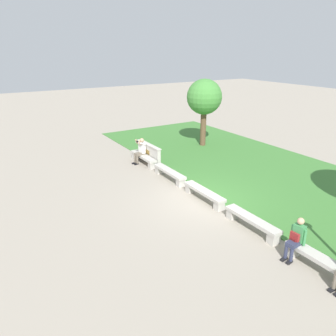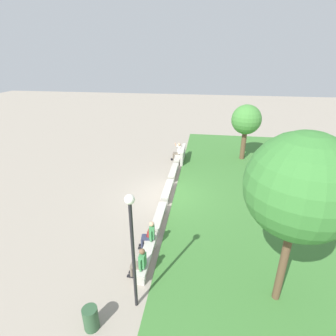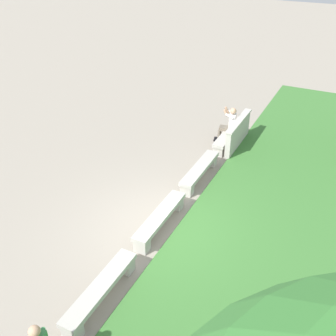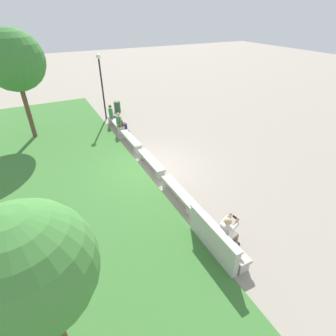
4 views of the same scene
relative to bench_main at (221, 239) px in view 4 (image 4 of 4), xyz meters
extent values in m
plane|color=gray|center=(5.26, 0.00, -0.31)|extent=(80.00, 80.00, 0.00)
cube|color=#3D7533|center=(5.26, 4.38, -0.29)|extent=(24.77, 8.00, 0.03)
cube|color=#B7B2A8|center=(0.00, 0.00, 0.08)|extent=(2.25, 0.40, 0.12)
cube|color=#B7B2A8|center=(-0.94, 0.00, -0.14)|extent=(0.28, 0.34, 0.33)
cube|color=#B7B2A8|center=(0.94, 0.00, -0.14)|extent=(0.28, 0.34, 0.33)
cube|color=#B7B2A8|center=(2.63, 0.00, 0.08)|extent=(2.25, 0.40, 0.12)
cube|color=#B7B2A8|center=(1.69, 0.00, -0.14)|extent=(0.28, 0.34, 0.33)
cube|color=#B7B2A8|center=(3.57, 0.00, -0.14)|extent=(0.28, 0.34, 0.33)
cube|color=#B7B2A8|center=(5.26, 0.00, 0.08)|extent=(2.25, 0.40, 0.12)
cube|color=#B7B2A8|center=(4.32, 0.00, -0.14)|extent=(0.28, 0.34, 0.33)
cube|color=#B7B2A8|center=(6.20, 0.00, -0.14)|extent=(0.28, 0.34, 0.33)
cube|color=#B7B2A8|center=(7.89, 0.00, 0.08)|extent=(2.25, 0.40, 0.12)
cube|color=#B7B2A8|center=(6.95, 0.00, -0.14)|extent=(0.28, 0.34, 0.33)
cube|color=#B7B2A8|center=(8.84, 0.00, -0.14)|extent=(0.28, 0.34, 0.33)
cube|color=#B7B2A8|center=(10.52, 0.00, 0.08)|extent=(2.25, 0.40, 0.12)
cube|color=#B7B2A8|center=(9.58, 0.00, -0.14)|extent=(0.28, 0.34, 0.33)
cube|color=#B7B2A8|center=(11.47, 0.00, -0.14)|extent=(0.28, 0.34, 0.33)
cube|color=#B7B2A8|center=(0.00, 0.34, 0.17)|extent=(2.17, 0.18, 0.95)
cube|color=beige|center=(0.00, 0.34, 0.67)|extent=(2.23, 0.24, 0.06)
cube|color=brown|center=(0.00, 0.24, 0.28)|extent=(0.44, 0.02, 0.22)
cube|color=black|center=(-0.20, -0.46, -0.28)|extent=(0.15, 0.26, 0.06)
cylinder|color=#6B6051|center=(-0.22, -0.39, -0.07)|extent=(0.11, 0.11, 0.42)
cube|color=black|center=(-0.01, -0.42, -0.28)|extent=(0.15, 0.26, 0.06)
cylinder|color=#6B6051|center=(-0.02, -0.35, -0.07)|extent=(0.11, 0.11, 0.42)
cube|color=#6B6051|center=(-0.16, -0.19, 0.20)|extent=(0.38, 0.47, 0.12)
cube|color=silver|center=(-0.20, 0.04, 0.48)|extent=(0.38, 0.28, 0.56)
sphere|color=tan|center=(-0.20, 0.04, 0.90)|extent=(0.22, 0.22, 0.22)
cylinder|color=silver|center=(-0.37, -0.10, 0.77)|extent=(0.15, 0.32, 0.21)
cylinder|color=tan|center=(-0.28, -0.22, 0.85)|extent=(0.09, 0.19, 0.27)
cylinder|color=silver|center=(0.00, -0.02, 0.77)|extent=(0.15, 0.32, 0.21)
cylinder|color=tan|center=(-0.03, -0.17, 0.85)|extent=(0.13, 0.20, 0.27)
cube|color=black|center=(-0.14, -0.25, 0.89)|extent=(0.15, 0.04, 0.08)
cube|color=black|center=(9.61, -0.43, -0.28)|extent=(0.12, 0.23, 0.06)
cylinder|color=#2D334C|center=(9.61, -0.37, -0.07)|extent=(0.10, 0.10, 0.42)
cube|color=black|center=(9.79, -0.41, -0.28)|extent=(0.12, 0.23, 0.06)
cylinder|color=#2D334C|center=(9.79, -0.35, -0.07)|extent=(0.10, 0.10, 0.42)
cube|color=#2D334C|center=(9.68, -0.18, 0.20)|extent=(0.32, 0.43, 0.12)
cube|color=#3D894C|center=(9.65, 0.04, 0.46)|extent=(0.34, 0.23, 0.52)
sphere|color=tan|center=(9.65, 0.04, 0.85)|extent=(0.20, 0.20, 0.20)
cylinder|color=#3D894C|center=(9.46, 0.00, 0.41)|extent=(0.08, 0.08, 0.48)
cylinder|color=#3D894C|center=(9.85, 0.04, 0.41)|extent=(0.08, 0.08, 0.48)
cube|color=black|center=(11.11, -0.41, -0.28)|extent=(0.11, 0.23, 0.06)
cylinder|color=#6B6051|center=(11.11, -0.35, -0.07)|extent=(0.10, 0.10, 0.42)
cube|color=black|center=(11.29, -0.42, -0.28)|extent=(0.11, 0.23, 0.06)
cylinder|color=#6B6051|center=(11.29, -0.36, -0.07)|extent=(0.10, 0.10, 0.42)
cube|color=#6B6051|center=(11.22, -0.18, 0.20)|extent=(0.30, 0.42, 0.12)
cube|color=#3D894C|center=(11.23, 0.04, 0.46)|extent=(0.33, 0.22, 0.52)
sphere|color=brown|center=(11.23, 0.04, 0.85)|extent=(0.20, 0.20, 0.20)
cylinder|color=#3D894C|center=(11.03, 0.03, 0.41)|extent=(0.08, 0.08, 0.48)
cylinder|color=#3D894C|center=(11.43, 0.01, 0.41)|extent=(0.08, 0.08, 0.48)
cube|color=maroon|center=(9.62, -0.04, 0.32)|extent=(0.28, 0.20, 0.36)
cube|color=maroon|center=(9.62, -0.15, 0.25)|extent=(0.20, 0.06, 0.16)
torus|color=black|center=(9.62, -0.04, 0.52)|extent=(0.10, 0.02, 0.10)
cylinder|color=brown|center=(-1.08, 4.73, 0.88)|extent=(0.35, 0.35, 2.38)
sphere|color=#428438|center=(-1.08, 4.73, 2.71)|extent=(2.11, 2.11, 2.11)
cylinder|color=brown|center=(11.42, 4.51, 1.29)|extent=(0.24, 0.24, 3.20)
sphere|color=#387A33|center=(11.42, 4.51, 3.79)|extent=(2.99, 2.99, 2.99)
cylinder|color=#2D5133|center=(13.28, -0.99, 0.07)|extent=(0.44, 0.44, 0.75)
cylinder|color=black|center=(12.35, 0.09, 1.55)|extent=(0.10, 0.10, 3.72)
sphere|color=white|center=(12.35, 0.09, 3.55)|extent=(0.28, 0.28, 0.28)
camera|label=1|loc=(14.66, -7.42, 5.47)|focal=35.00mm
camera|label=2|loc=(18.02, 1.96, 7.01)|focal=28.00mm
camera|label=3|loc=(12.26, 3.75, 6.35)|focal=42.00mm
camera|label=4|loc=(-4.28, 4.03, 6.01)|focal=28.00mm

